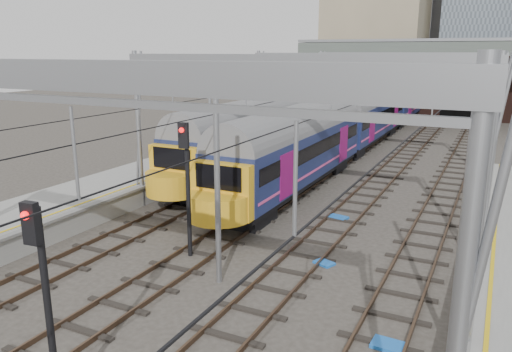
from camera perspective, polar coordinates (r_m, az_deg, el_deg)
The scene contains 13 objects.
ground at distance 16.70m, azimuth -7.81°, elevation -14.58°, with size 160.00×160.00×0.00m, color #38332D.
platform_left at distance 24.73m, azimuth -24.50°, elevation -4.69°, with size 4.32×55.00×1.12m.
tracks at distance 29.41m, azimuth 8.69°, elevation -1.76°, with size 14.40×80.00×0.22m.
overhead_line at distance 34.58m, azimuth 12.46°, elevation 11.45°, with size 16.80×80.00×8.00m.
retaining_wall at distance 64.45m, azimuth 20.32°, elevation 10.01°, with size 28.00×2.75×9.00m.
overbridge at distance 58.64m, azimuth 18.51°, elevation 12.71°, with size 28.00×3.00×9.25m.
train_main at distance 52.98m, azimuth 14.96°, elevation 7.80°, with size 2.96×68.36×5.04m.
train_second at distance 47.89m, azimuth 8.68°, elevation 7.48°, with size 2.95×51.19×5.03m.
signal_near_left at distance 19.34m, azimuth -7.93°, elevation 0.13°, with size 0.41×0.49×5.39m.
signal_near_centre at distance 11.80m, azimuth -23.19°, elevation -11.29°, with size 0.37×0.47×5.01m.
equip_cover_a at distance 19.68m, azimuth 7.80°, elevation -9.82°, with size 0.74×0.52×0.09m, color blue.
equip_cover_b at distance 24.83m, azimuth 9.36°, elevation -4.71°, with size 0.90×0.63×0.11m, color blue.
equip_cover_c at distance 15.07m, azimuth 14.84°, elevation -18.17°, with size 0.88×0.62×0.10m, color blue.
Camera 1 is at (8.39, -12.04, 7.99)m, focal length 35.00 mm.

